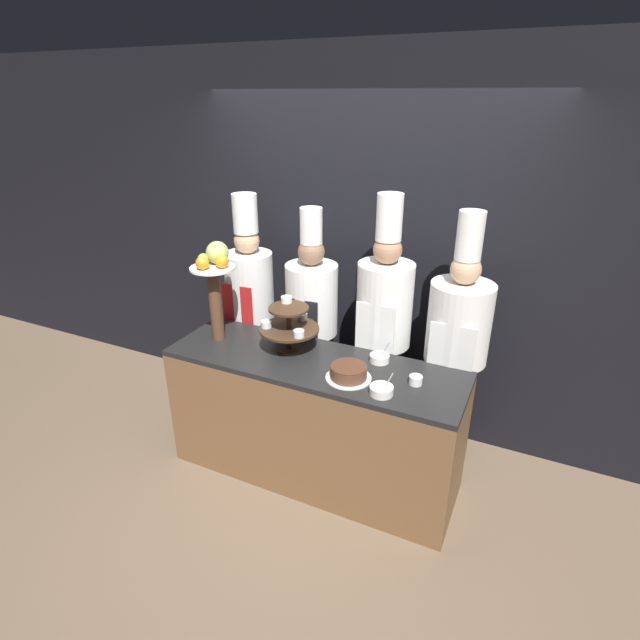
{
  "coord_description": "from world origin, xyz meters",
  "views": [
    {
      "loc": [
        1.24,
        -2.21,
        2.47
      ],
      "look_at": [
        0.0,
        0.41,
        1.15
      ],
      "focal_mm": 28.0,
      "sensor_mm": 36.0,
      "label": 1
    }
  ],
  "objects_px": {
    "cup_white": "(416,380)",
    "chef_left": "(250,303)",
    "cake_round": "(349,372)",
    "serving_bowl_far": "(380,358)",
    "chef_center_left": "(312,319)",
    "tiered_stand": "(289,325)",
    "fruit_pedestal": "(215,276)",
    "chef_right": "(456,345)",
    "serving_bowl_near": "(381,390)",
    "chef_center_right": "(383,325)"
  },
  "relations": [
    {
      "from": "tiered_stand",
      "to": "cup_white",
      "type": "height_order",
      "value": "tiered_stand"
    },
    {
      "from": "cake_round",
      "to": "serving_bowl_far",
      "type": "height_order",
      "value": "serving_bowl_far"
    },
    {
      "from": "cup_white",
      "to": "chef_left",
      "type": "xyz_separation_m",
      "value": [
        -1.45,
        0.48,
        0.05
      ]
    },
    {
      "from": "tiered_stand",
      "to": "chef_left",
      "type": "height_order",
      "value": "chef_left"
    },
    {
      "from": "cake_round",
      "to": "chef_right",
      "type": "distance_m",
      "value": 0.79
    },
    {
      "from": "fruit_pedestal",
      "to": "serving_bowl_far",
      "type": "xyz_separation_m",
      "value": [
        1.13,
        0.14,
        -0.43
      ]
    },
    {
      "from": "tiered_stand",
      "to": "cup_white",
      "type": "bearing_deg",
      "value": -4.13
    },
    {
      "from": "serving_bowl_far",
      "to": "chef_center_right",
      "type": "distance_m",
      "value": 0.34
    },
    {
      "from": "serving_bowl_near",
      "to": "chef_center_right",
      "type": "xyz_separation_m",
      "value": [
        -0.22,
        0.67,
        0.08
      ]
    },
    {
      "from": "cake_round",
      "to": "cup_white",
      "type": "bearing_deg",
      "value": 16.08
    },
    {
      "from": "tiered_stand",
      "to": "serving_bowl_near",
      "type": "xyz_separation_m",
      "value": [
        0.73,
        -0.25,
        -0.16
      ]
    },
    {
      "from": "serving_bowl_far",
      "to": "tiered_stand",
      "type": "bearing_deg",
      "value": -170.13
    },
    {
      "from": "tiered_stand",
      "to": "serving_bowl_near",
      "type": "distance_m",
      "value": 0.79
    },
    {
      "from": "chef_left",
      "to": "chef_center_right",
      "type": "bearing_deg",
      "value": -0.0
    },
    {
      "from": "chef_center_left",
      "to": "chef_center_right",
      "type": "height_order",
      "value": "chef_center_right"
    },
    {
      "from": "cup_white",
      "to": "cake_round",
      "type": "bearing_deg",
      "value": -163.92
    },
    {
      "from": "cake_round",
      "to": "chef_center_left",
      "type": "bearing_deg",
      "value": 132.21
    },
    {
      "from": "cup_white",
      "to": "serving_bowl_far",
      "type": "relative_size",
      "value": 0.52
    },
    {
      "from": "cake_round",
      "to": "fruit_pedestal",
      "type": "bearing_deg",
      "value": 172.61
    },
    {
      "from": "serving_bowl_near",
      "to": "chef_left",
      "type": "xyz_separation_m",
      "value": [
        -1.31,
        0.67,
        0.06
      ]
    },
    {
      "from": "chef_center_left",
      "to": "chef_right",
      "type": "xyz_separation_m",
      "value": [
        1.06,
        -0.0,
        0.02
      ]
    },
    {
      "from": "chef_right",
      "to": "serving_bowl_far",
      "type": "bearing_deg",
      "value": -143.02
    },
    {
      "from": "serving_bowl_far",
      "to": "chef_center_left",
      "type": "height_order",
      "value": "chef_center_left"
    },
    {
      "from": "fruit_pedestal",
      "to": "serving_bowl_near",
      "type": "height_order",
      "value": "fruit_pedestal"
    },
    {
      "from": "fruit_pedestal",
      "to": "tiered_stand",
      "type": "bearing_deg",
      "value": 4.32
    },
    {
      "from": "tiered_stand",
      "to": "fruit_pedestal",
      "type": "xyz_separation_m",
      "value": [
        -0.53,
        -0.04,
        0.28
      ]
    },
    {
      "from": "chef_center_left",
      "to": "fruit_pedestal",
      "type": "bearing_deg",
      "value": -137.02
    },
    {
      "from": "cake_round",
      "to": "serving_bowl_far",
      "type": "relative_size",
      "value": 1.84
    },
    {
      "from": "chef_left",
      "to": "chef_center_left",
      "type": "height_order",
      "value": "chef_left"
    },
    {
      "from": "chef_left",
      "to": "chef_center_right",
      "type": "xyz_separation_m",
      "value": [
        1.08,
        -0.0,
        0.03
      ]
    },
    {
      "from": "cake_round",
      "to": "chef_left",
      "type": "xyz_separation_m",
      "value": [
        -1.07,
        0.59,
        0.04
      ]
    },
    {
      "from": "chef_center_left",
      "to": "cup_white",
      "type": "bearing_deg",
      "value": -27.65
    },
    {
      "from": "tiered_stand",
      "to": "chef_right",
      "type": "distance_m",
      "value": 1.11
    },
    {
      "from": "tiered_stand",
      "to": "cup_white",
      "type": "xyz_separation_m",
      "value": [
        0.88,
        -0.06,
        -0.16
      ]
    },
    {
      "from": "cup_white",
      "to": "tiered_stand",
      "type": "bearing_deg",
      "value": 175.87
    },
    {
      "from": "chef_center_left",
      "to": "chef_right",
      "type": "relative_size",
      "value": 0.96
    },
    {
      "from": "chef_center_left",
      "to": "chef_center_right",
      "type": "xyz_separation_m",
      "value": [
        0.55,
        -0.0,
        0.07
      ]
    },
    {
      "from": "fruit_pedestal",
      "to": "chef_center_right",
      "type": "height_order",
      "value": "chef_center_right"
    },
    {
      "from": "serving_bowl_near",
      "to": "chef_center_right",
      "type": "bearing_deg",
      "value": 108.29
    },
    {
      "from": "cup_white",
      "to": "chef_right",
      "type": "bearing_deg",
      "value": 74.3
    },
    {
      "from": "chef_left",
      "to": "fruit_pedestal",
      "type": "bearing_deg",
      "value": -85.2
    },
    {
      "from": "tiered_stand",
      "to": "serving_bowl_far",
      "type": "relative_size",
      "value": 2.63
    },
    {
      "from": "chef_right",
      "to": "cake_round",
      "type": "bearing_deg",
      "value": -131.18
    },
    {
      "from": "cake_round",
      "to": "chef_center_left",
      "type": "xyz_separation_m",
      "value": [
        -0.54,
        0.59,
        0.0
      ]
    },
    {
      "from": "chef_center_right",
      "to": "chef_right",
      "type": "distance_m",
      "value": 0.51
    },
    {
      "from": "tiered_stand",
      "to": "chef_right",
      "type": "relative_size",
      "value": 0.21
    },
    {
      "from": "serving_bowl_near",
      "to": "cup_white",
      "type": "bearing_deg",
      "value": 52.32
    },
    {
      "from": "serving_bowl_near",
      "to": "chef_center_left",
      "type": "height_order",
      "value": "chef_center_left"
    },
    {
      "from": "fruit_pedestal",
      "to": "serving_bowl_far",
      "type": "bearing_deg",
      "value": 7.27
    },
    {
      "from": "cup_white",
      "to": "chef_left",
      "type": "bearing_deg",
      "value": 161.62
    }
  ]
}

